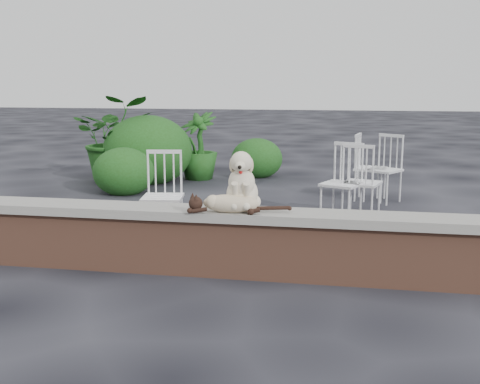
% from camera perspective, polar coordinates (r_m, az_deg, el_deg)
% --- Properties ---
extents(ground, '(60.00, 60.00, 0.00)m').
position_cam_1_polar(ground, '(5.21, 3.96, -8.15)').
color(ground, black).
rests_on(ground, ground).
extents(brick_wall, '(6.00, 0.30, 0.50)m').
position_cam_1_polar(brick_wall, '(5.13, 3.99, -5.50)').
color(brick_wall, brown).
rests_on(brick_wall, ground).
extents(capstone, '(6.20, 0.40, 0.08)m').
position_cam_1_polar(capstone, '(5.06, 4.04, -2.35)').
color(capstone, slate).
rests_on(capstone, brick_wall).
extents(dog, '(0.39, 0.48, 0.53)m').
position_cam_1_polar(dog, '(5.09, 0.22, 1.24)').
color(dog, beige).
rests_on(dog, capstone).
extents(cat, '(1.05, 0.34, 0.17)m').
position_cam_1_polar(cat, '(4.99, -0.99, -1.01)').
color(cat, tan).
rests_on(cat, capstone).
extents(chair_d, '(0.78, 0.78, 0.94)m').
position_cam_1_polar(chair_d, '(8.49, 13.59, 2.19)').
color(chair_d, white).
rests_on(chair_d, ground).
extents(chair_c, '(0.69, 0.69, 0.94)m').
position_cam_1_polar(chair_c, '(7.35, 11.62, 0.99)').
color(chair_c, white).
rests_on(chair_c, ground).
extents(chair_a, '(0.64, 0.64, 0.94)m').
position_cam_1_polar(chair_a, '(6.36, -7.47, -0.36)').
color(chair_a, white).
rests_on(chair_a, ground).
extents(chair_e, '(0.66, 0.66, 0.94)m').
position_cam_1_polar(chair_e, '(8.58, 12.46, 2.32)').
color(chair_e, white).
rests_on(chair_e, ground).
extents(chair_b, '(0.73, 0.73, 0.94)m').
position_cam_1_polar(chair_b, '(7.22, 9.73, 0.89)').
color(chair_b, white).
rests_on(chair_b, ground).
extents(potted_plant_a, '(1.64, 1.55, 1.44)m').
position_cam_1_polar(potted_plant_a, '(10.24, -11.99, 5.08)').
color(potted_plant_a, '#1A4212').
rests_on(potted_plant_a, ground).
extents(potted_plant_b, '(0.86, 0.86, 1.16)m').
position_cam_1_polar(potted_plant_b, '(10.21, -4.02, 4.46)').
color(potted_plant_b, '#1A4212').
rests_on(potted_plant_b, ground).
extents(shrubbery, '(2.90, 2.80, 1.18)m').
position_cam_1_polar(shrubbery, '(9.89, -7.52, 3.53)').
color(shrubbery, '#1A4212').
rests_on(shrubbery, ground).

